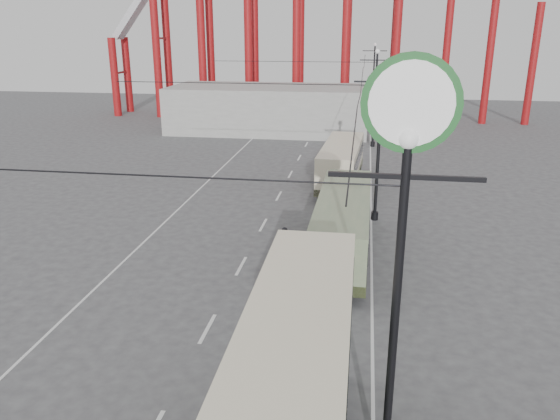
% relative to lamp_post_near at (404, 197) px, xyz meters
% --- Properties ---
extents(ground, '(160.00, 160.00, 0.00)m').
position_rel_lamp_post_near_xyz_m(ground, '(-5.60, 3.00, -7.86)').
color(ground, '#444446').
rests_on(ground, ground).
extents(road_markings, '(12.52, 120.00, 0.01)m').
position_rel_lamp_post_near_xyz_m(road_markings, '(-6.46, 22.70, -7.86)').
color(road_markings, silver).
rests_on(road_markings, ground).
extents(lamp_post_near, '(3.20, 0.44, 10.80)m').
position_rel_lamp_post_near_xyz_m(lamp_post_near, '(0.00, 0.00, 0.00)').
color(lamp_post_near, black).
rests_on(lamp_post_near, ground).
extents(lamp_post_mid, '(3.20, 0.44, 9.32)m').
position_rel_lamp_post_near_xyz_m(lamp_post_mid, '(0.00, 21.00, -3.18)').
color(lamp_post_mid, black).
rests_on(lamp_post_mid, ground).
extents(lamp_post_far, '(3.20, 0.44, 9.32)m').
position_rel_lamp_post_near_xyz_m(lamp_post_far, '(0.00, 43.00, -3.18)').
color(lamp_post_far, black).
rests_on(lamp_post_far, ground).
extents(lamp_post_distant, '(3.20, 0.44, 9.32)m').
position_rel_lamp_post_near_xyz_m(lamp_post_distant, '(0.00, 65.00, -3.18)').
color(lamp_post_distant, black).
rests_on(lamp_post_distant, ground).
extents(fairground_shed, '(22.00, 10.00, 5.00)m').
position_rel_lamp_post_near_xyz_m(fairground_shed, '(-11.60, 50.00, -5.36)').
color(fairground_shed, gray).
rests_on(fairground_shed, ground).
extents(double_decker_bus, '(2.49, 9.61, 5.15)m').
position_rel_lamp_post_near_xyz_m(double_decker_bus, '(-2.19, 0.00, -4.97)').
color(double_decker_bus, '#3D4424').
rests_on(double_decker_bus, ground).
extents(single_decker_green, '(2.71, 11.26, 3.17)m').
position_rel_lamp_post_near_xyz_m(single_decker_green, '(-1.72, 15.02, -6.07)').
color(single_decker_green, '#6A7E5C').
rests_on(single_decker_green, ground).
extents(single_decker_cream, '(3.10, 10.26, 3.15)m').
position_rel_lamp_post_near_xyz_m(single_decker_cream, '(-2.44, 28.32, -6.08)').
color(single_decker_cream, beige).
rests_on(single_decker_cream, ground).
extents(pedestrian, '(0.72, 0.65, 1.64)m').
position_rel_lamp_post_near_xyz_m(pedestrian, '(-4.66, 14.43, -7.04)').
color(pedestrian, black).
rests_on(pedestrian, ground).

